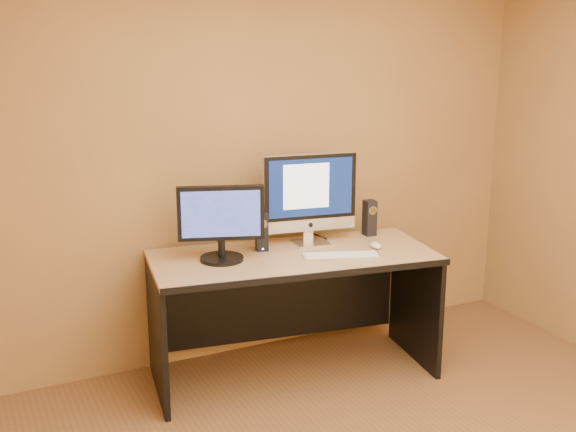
{
  "coord_description": "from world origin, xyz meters",
  "views": [
    {
      "loc": [
        -1.81,
        -2.26,
        2.12
      ],
      "look_at": [
        -0.05,
        1.4,
        1.07
      ],
      "focal_mm": 45.0,
      "sensor_mm": 36.0,
      "label": 1
    }
  ],
  "objects": [
    {
      "name": "second_monitor",
      "position": [
        -0.39,
        1.58,
        1.02
      ],
      "size": [
        0.57,
        0.41,
        0.45
      ],
      "primitive_type": null,
      "rotation": [
        0.0,
        0.0,
        -0.32
      ],
      "color": "black",
      "rests_on": "desk"
    },
    {
      "name": "imac",
      "position": [
        0.24,
        1.66,
        1.09
      ],
      "size": [
        0.64,
        0.31,
        0.59
      ],
      "primitive_type": null,
      "rotation": [
        0.0,
        0.0,
        -0.15
      ],
      "color": "silver",
      "rests_on": "desk"
    },
    {
      "name": "keyboard",
      "position": [
        0.28,
        1.33,
        0.81
      ],
      "size": [
        0.48,
        0.27,
        0.02
      ],
      "primitive_type": "cube",
      "rotation": [
        0.0,
        0.0,
        -0.34
      ],
      "color": "silver",
      "rests_on": "desk"
    },
    {
      "name": "mouse",
      "position": [
        0.56,
        1.4,
        0.82
      ],
      "size": [
        0.08,
        0.12,
        0.04
      ],
      "primitive_type": "ellipsoid",
      "rotation": [
        0.0,
        0.0,
        -0.19
      ],
      "color": "white",
      "rests_on": "desk"
    },
    {
      "name": "walls",
      "position": [
        0.0,
        0.0,
        1.3
      ],
      "size": [
        4.0,
        4.0,
        2.6
      ],
      "primitive_type": null,
      "color": "#A17841",
      "rests_on": "ground"
    },
    {
      "name": "cable_a",
      "position": [
        0.36,
        1.81,
        0.8
      ],
      "size": [
        0.04,
        0.24,
        0.01
      ],
      "primitive_type": "cylinder",
      "rotation": [
        1.57,
        0.0,
        0.14
      ],
      "color": "black",
      "rests_on": "desk"
    },
    {
      "name": "desk",
      "position": [
        0.04,
        1.5,
        0.4
      ],
      "size": [
        1.81,
        0.99,
        0.8
      ],
      "primitive_type": null,
      "rotation": [
        0.0,
        0.0,
        -0.14
      ],
      "color": "tan",
      "rests_on": "ground"
    },
    {
      "name": "cable_b",
      "position": [
        0.3,
        1.77,
        0.8
      ],
      "size": [
        0.11,
        0.17,
        0.01
      ],
      "primitive_type": "cylinder",
      "rotation": [
        1.57,
        0.0,
        -0.54
      ],
      "color": "black",
      "rests_on": "desk"
    },
    {
      "name": "speaker_left",
      "position": [
        -0.1,
        1.67,
        0.91
      ],
      "size": [
        0.09,
        0.09,
        0.24
      ],
      "primitive_type": null,
      "rotation": [
        0.0,
        0.0,
        -0.24
      ],
      "color": "black",
      "rests_on": "desk"
    },
    {
      "name": "speaker_right",
      "position": [
        0.68,
        1.67,
        0.91
      ],
      "size": [
        0.08,
        0.08,
        0.24
      ],
      "primitive_type": null,
      "rotation": [
        0.0,
        0.0,
        -0.06
      ],
      "color": "black",
      "rests_on": "desk"
    }
  ]
}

